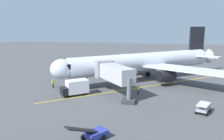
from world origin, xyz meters
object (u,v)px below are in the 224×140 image
box_truck_near_nose (75,87)px  baggage_cart_starboard_side (203,108)px  ground_crew_loader (138,90)px  baggage_cart_portside (150,63)px  airplane (146,62)px  ground_crew_marshaller (53,84)px  jet_bridge (111,72)px  ground_crew_wing_walker (87,74)px  belt_loader_rear_apron (94,133)px

box_truck_near_nose → baggage_cart_starboard_side: 20.29m
ground_crew_loader → baggage_cart_portside: (-0.39, -30.50, -0.23)m
airplane → ground_crew_marshaller: bearing=32.4°
jet_bridge → ground_crew_loader: jet_bridge is taller
box_truck_near_nose → ground_crew_wing_walker: bearing=-79.7°
ground_crew_wing_walker → belt_loader_rear_apron: size_ratio=0.39×
ground_crew_wing_walker → belt_loader_rear_apron: bearing=110.1°
jet_bridge → belt_loader_rear_apron: size_ratio=2.26×
ground_crew_marshaller → ground_crew_loader: same height
box_truck_near_nose → baggage_cart_portside: (-10.86, -33.16, -0.73)m
ground_crew_marshaller → belt_loader_rear_apron: size_ratio=0.39×
airplane → box_truck_near_nose: 17.78m
box_truck_near_nose → ground_crew_marshaller: bearing=-30.2°
ground_crew_loader → airplane: bearing=-91.7°
ground_crew_marshaller → ground_crew_wing_walker: bearing=-107.8°
ground_crew_marshaller → ground_crew_loader: size_ratio=1.00×
ground_crew_marshaller → ground_crew_wing_walker: size_ratio=1.00×
airplane → jet_bridge: (4.99, 11.46, -0.24)m
ground_crew_wing_walker → belt_loader_rear_apron: (-10.17, 27.74, -0.17)m
box_truck_near_nose → belt_loader_rear_apron: 16.06m
ground_crew_marshaller → box_truck_near_nose: 6.71m
ground_crew_loader → baggage_cart_portside: bearing=-90.7°
jet_bridge → belt_loader_rear_apron: (-1.88, 16.51, -3.05)m
airplane → baggage_cart_portside: (-0.06, -19.27, -3.35)m
ground_crew_marshaller → jet_bridge: bearing=175.4°
baggage_cart_portside → jet_bridge: bearing=80.7°
airplane → box_truck_near_nose: (10.79, 13.88, -2.62)m
airplane → belt_loader_rear_apron: (3.10, 27.96, -3.29)m
jet_bridge → belt_loader_rear_apron: 16.89m
baggage_cart_starboard_side → baggage_cart_portside: bearing=-76.1°
jet_bridge → baggage_cart_starboard_side: (-14.14, 6.10, -3.11)m
belt_loader_rear_apron → ground_crew_loader: bearing=-99.4°
box_truck_near_nose → jet_bridge: bearing=-157.3°
box_truck_near_nose → baggage_cart_portside: 34.90m
baggage_cart_starboard_side → jet_bridge: bearing=-23.3°
baggage_cart_portside → ground_crew_wing_walker: bearing=55.6°
airplane → baggage_cart_portside: 19.56m
box_truck_near_nose → baggage_cart_starboard_side: box_truck_near_nose is taller
ground_crew_wing_walker → ground_crew_loader: size_ratio=1.00×
ground_crew_loader → baggage_cart_portside: ground_crew_loader is taller
ground_crew_wing_walker → ground_crew_loader: bearing=139.6°
ground_crew_wing_walker → box_truck_near_nose: bearing=100.3°
ground_crew_wing_walker → box_truck_near_nose: box_truck_near_nose is taller
ground_crew_wing_walker → baggage_cart_starboard_side: (-22.42, 17.33, -0.23)m
baggage_cart_starboard_side → belt_loader_rear_apron: size_ratio=0.67×
ground_crew_wing_walker → baggage_cart_portside: size_ratio=0.58×
box_truck_near_nose → baggage_cart_starboard_side: bearing=169.6°
ground_crew_loader → jet_bridge: bearing=2.9°
ground_crew_marshaller → baggage_cart_starboard_side: size_ratio=0.58×
jet_bridge → ground_crew_wing_walker: (8.29, -11.23, -2.88)m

